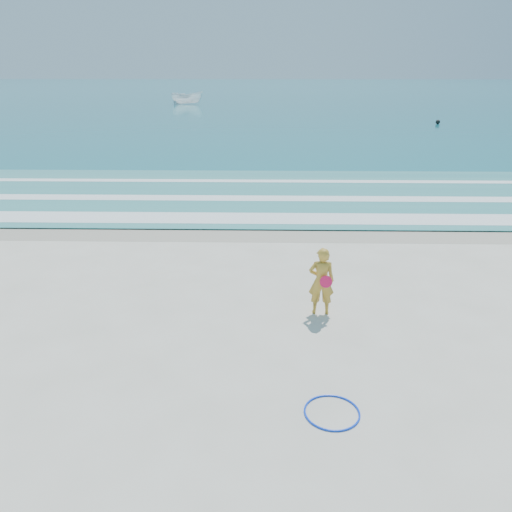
{
  "coord_description": "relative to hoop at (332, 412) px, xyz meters",
  "views": [
    {
      "loc": [
        0.98,
        -7.06,
        5.25
      ],
      "look_at": [
        0.74,
        4.0,
        1.0
      ],
      "focal_mm": 35.0,
      "sensor_mm": 36.0,
      "label": 1
    }
  ],
  "objects": [
    {
      "name": "foam_near",
      "position": [
        -2.06,
        10.74,
        0.04
      ],
      "size": [
        400.0,
        1.4,
        0.01
      ],
      "primitive_type": "cube",
      "color": "white",
      "rests_on": "shallow"
    },
    {
      "name": "boat",
      "position": [
        -12.38,
        66.61,
        0.88
      ],
      "size": [
        4.46,
        1.73,
        1.72
      ],
      "primitive_type": "imported",
      "rotation": [
        0.0,
        0.0,
        1.58
      ],
      "color": "white",
      "rests_on": "ocean"
    },
    {
      "name": "foam_mid",
      "position": [
        -2.06,
        13.64,
        0.04
      ],
      "size": [
        400.0,
        0.9,
        0.01
      ],
      "primitive_type": "cube",
      "color": "white",
      "rests_on": "shallow"
    },
    {
      "name": "foam_far",
      "position": [
        -2.06,
        16.94,
        0.04
      ],
      "size": [
        400.0,
        0.6,
        0.01
      ],
      "primitive_type": "cube",
      "color": "white",
      "rests_on": "shallow"
    },
    {
      "name": "hoop",
      "position": [
        0.0,
        0.0,
        0.0
      ],
      "size": [
        1.2,
        1.2,
        0.03
      ],
      "primitive_type": "torus",
      "rotation": [
        0.0,
        0.0,
        -0.42
      ],
      "color": "#0C3BE8",
      "rests_on": "ground"
    },
    {
      "name": "ground",
      "position": [
        -2.06,
        0.44,
        -0.02
      ],
      "size": [
        400.0,
        400.0,
        0.0
      ],
      "primitive_type": "plane",
      "color": "silver",
      "rests_on": "ground"
    },
    {
      "name": "ocean",
      "position": [
        -2.06,
        105.44,
        0.0
      ],
      "size": [
        400.0,
        190.0,
        0.04
      ],
      "primitive_type": "cube",
      "color": "#19727F",
      "rests_on": "ground"
    },
    {
      "name": "shallow",
      "position": [
        -2.06,
        14.44,
        0.03
      ],
      "size": [
        400.0,
        10.0,
        0.01
      ],
      "primitive_type": "cube",
      "color": "#59B7AD",
      "rests_on": "ocean"
    },
    {
      "name": "buoy",
      "position": [
        14.95,
        41.89,
        0.23
      ],
      "size": [
        0.41,
        0.41,
        0.41
      ],
      "primitive_type": "sphere",
      "color": "black",
      "rests_on": "ocean"
    },
    {
      "name": "wet_sand",
      "position": [
        -2.06,
        9.44,
        -0.01
      ],
      "size": [
        400.0,
        2.4,
        0.0
      ],
      "primitive_type": "cube",
      "color": "#B2A893",
      "rests_on": "ground"
    },
    {
      "name": "woman",
      "position": [
        0.15,
        3.49,
        0.77
      ],
      "size": [
        0.59,
        0.42,
        1.56
      ],
      "color": "gold",
      "rests_on": "ground"
    }
  ]
}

